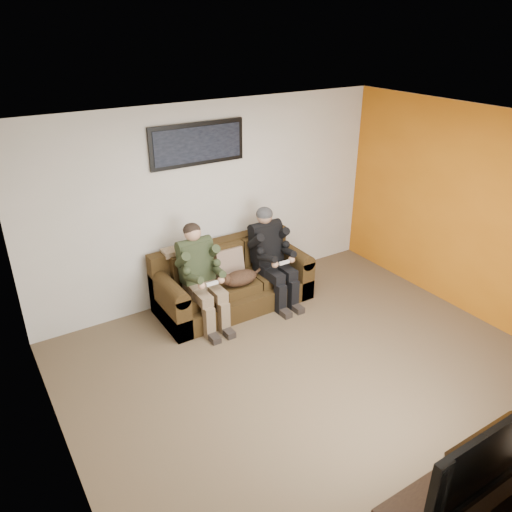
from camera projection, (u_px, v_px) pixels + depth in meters
floor at (315, 376)px, 5.37m from camera, size 5.00×5.00×0.00m
ceiling at (331, 133)px, 4.25m from camera, size 5.00×5.00×0.00m
wall_back at (213, 203)px, 6.53m from camera, size 5.00×0.00×5.00m
wall_left at (53, 353)px, 3.61m from camera, size 0.00×4.50×4.50m
wall_right at (484, 218)px, 6.01m from camera, size 0.00×4.50×4.50m
accent_wall_right at (484, 219)px, 6.01m from camera, size 0.00×4.50×4.50m
sofa at (231, 282)px, 6.63m from camera, size 2.02×0.87×0.83m
throw_pillow at (229, 262)px, 6.54m from camera, size 0.39×0.18×0.38m
throw_blanket at (178, 251)px, 6.30m from camera, size 0.41×0.20×0.07m
person_left at (200, 271)px, 6.08m from camera, size 0.51×0.87×1.26m
person_right at (271, 251)px, 6.58m from camera, size 0.51×0.86×1.27m
cat at (239, 278)px, 6.32m from camera, size 0.66×0.26×0.24m
framed_poster at (198, 144)px, 6.06m from camera, size 1.25×0.05×0.52m
tv_stand at (458, 507)px, 3.69m from camera, size 1.39×0.45×0.44m
television at (472, 453)px, 3.45m from camera, size 1.16×0.15×0.67m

